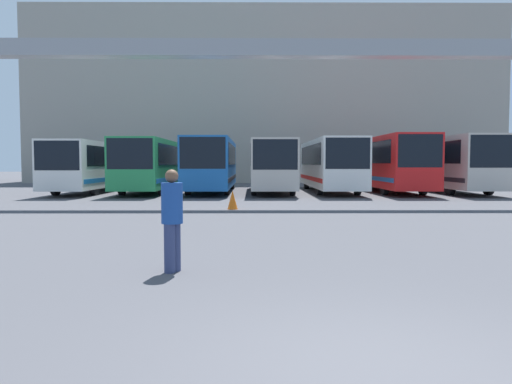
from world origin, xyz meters
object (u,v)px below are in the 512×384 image
(bus_slot_2, at_px, (212,162))
(pedestrian_near_left, at_px, (172,218))
(bus_slot_0, at_px, (93,164))
(bus_slot_4, at_px, (329,162))
(bus_slot_5, at_px, (388,161))
(bus_slot_3, at_px, (271,163))
(bus_slot_1, at_px, (153,163))
(bus_slot_6, at_px, (447,161))
(traffic_cone, at_px, (233,200))

(bus_slot_2, height_order, pedestrian_near_left, bus_slot_2)
(bus_slot_0, distance_m, pedestrian_near_left, 23.85)
(bus_slot_4, bearing_deg, bus_slot_5, -0.09)
(bus_slot_4, relative_size, bus_slot_5, 1.00)
(bus_slot_2, relative_size, bus_slot_3, 1.12)
(bus_slot_4, bearing_deg, pedestrian_near_left, -104.93)
(bus_slot_1, height_order, bus_slot_5, bus_slot_5)
(bus_slot_1, relative_size, bus_slot_3, 1.10)
(bus_slot_2, xyz_separation_m, bus_slot_5, (10.84, -0.09, 0.08))
(bus_slot_1, xyz_separation_m, bus_slot_6, (18.07, -0.05, 0.09))
(bus_slot_0, xyz_separation_m, bus_slot_6, (21.68, 0.32, 0.16))
(bus_slot_5, bearing_deg, traffic_cone, -128.01)
(bus_slot_2, height_order, bus_slot_3, bus_slot_2)
(bus_slot_4, bearing_deg, bus_slot_3, -171.16)
(bus_slot_5, height_order, pedestrian_near_left, bus_slot_5)
(bus_slot_1, distance_m, bus_slot_3, 7.25)
(bus_slot_4, bearing_deg, bus_slot_2, 179.32)
(bus_slot_6, relative_size, pedestrian_near_left, 7.04)
(traffic_cone, bearing_deg, bus_slot_3, 80.32)
(bus_slot_0, relative_size, pedestrian_near_left, 6.66)
(bus_slot_2, height_order, bus_slot_6, bus_slot_6)
(bus_slot_3, bearing_deg, bus_slot_1, 175.59)
(bus_slot_2, bearing_deg, bus_slot_1, -178.56)
(bus_slot_6, bearing_deg, bus_slot_1, 179.85)
(bus_slot_1, relative_size, pedestrian_near_left, 7.10)
(bus_slot_4, height_order, pedestrian_near_left, bus_slot_4)
(bus_slot_2, xyz_separation_m, pedestrian_near_left, (1.18, -22.76, -0.94))
(bus_slot_0, xyz_separation_m, bus_slot_2, (7.23, 0.45, 0.10))
(bus_slot_2, bearing_deg, bus_slot_0, -176.40)
(bus_slot_1, bearing_deg, bus_slot_3, -4.41)
(bus_slot_4, height_order, traffic_cone, bus_slot_4)
(bus_slot_2, distance_m, pedestrian_near_left, 22.81)
(bus_slot_0, bearing_deg, pedestrian_near_left, -69.35)
(bus_slot_4, distance_m, pedestrian_near_left, 23.49)
(bus_slot_5, bearing_deg, pedestrian_near_left, -113.08)
(bus_slot_0, height_order, bus_slot_1, bus_slot_1)
(bus_slot_1, distance_m, bus_slot_4, 10.84)
(traffic_cone, bearing_deg, bus_slot_2, 98.31)
(bus_slot_3, relative_size, bus_slot_5, 0.91)
(bus_slot_6, height_order, traffic_cone, bus_slot_6)
(bus_slot_3, xyz_separation_m, bus_slot_5, (7.23, 0.56, 0.15))
(bus_slot_1, height_order, bus_slot_6, bus_slot_6)
(bus_slot_6, bearing_deg, bus_slot_2, 179.45)
(traffic_cone, bearing_deg, pedestrian_near_left, -92.80)
(bus_slot_0, xyz_separation_m, traffic_cone, (8.95, -11.31, -1.36))
(bus_slot_3, distance_m, bus_slot_5, 7.25)
(bus_slot_4, bearing_deg, traffic_cone, -115.26)
(bus_slot_5, bearing_deg, bus_slot_4, 179.91)
(bus_slot_4, height_order, bus_slot_6, bus_slot_6)
(bus_slot_4, distance_m, bus_slot_6, 7.23)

